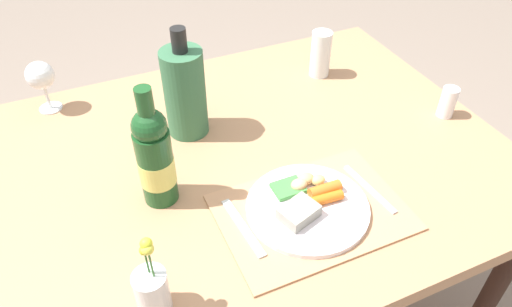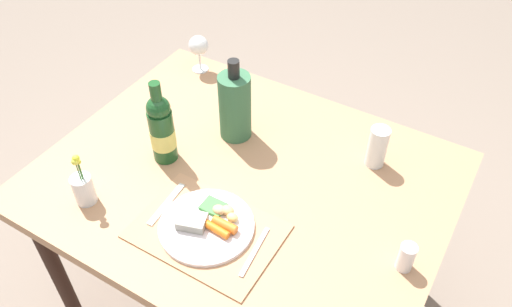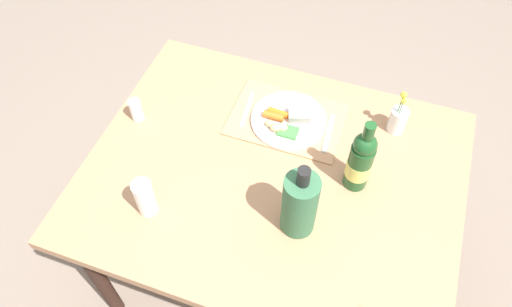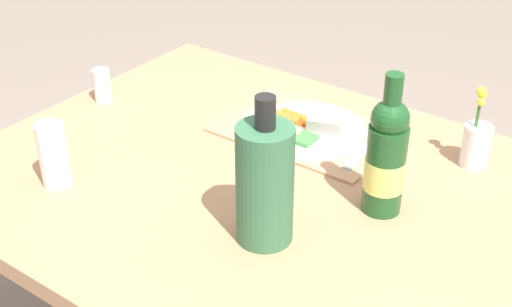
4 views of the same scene
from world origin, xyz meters
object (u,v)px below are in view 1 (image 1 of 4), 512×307
dining_table (258,172)px  water_tumbler (320,57)px  salt_shaker (448,102)px  dinner_plate (307,204)px  wine_glass (40,77)px  knife (369,189)px  wine_bottle (155,157)px  flower_vase (152,290)px  cooler_bottle (185,92)px  fork (243,227)px

dining_table → water_tumbler: water_tumbler is taller
water_tumbler → salt_shaker: bearing=-57.4°
dinner_plate → dining_table: bearing=94.6°
dining_table → wine_glass: wine_glass is taller
dining_table → knife: 0.30m
wine_bottle → salt_shaker: 0.81m
dinner_plate → wine_bottle: wine_bottle is taller
dinner_plate → flower_vase: size_ratio=1.45×
salt_shaker → cooler_bottle: size_ratio=0.30×
wine_bottle → wine_glass: 0.51m
wine_bottle → wine_glass: bearing=112.6°
dining_table → water_tumbler: bearing=39.0°
dining_table → wine_glass: bearing=138.0°
dinner_plate → salt_shaker: 0.55m
cooler_bottle → flower_vase: cooler_bottle is taller
dining_table → knife: knife is taller
dining_table → cooler_bottle: bearing=129.5°
dining_table → cooler_bottle: 0.28m
dinner_plate → fork: size_ratio=1.55×
knife → wine_bottle: bearing=152.0°
knife → flower_vase: (-0.53, -0.09, 0.05)m
dining_table → fork: size_ratio=7.09×
fork → wine_bottle: bearing=123.9°
salt_shaker → wine_bottle: bearing=179.1°
dining_table → salt_shaker: salt_shaker is taller
cooler_bottle → dinner_plate: bearing=-68.7°
flower_vase → salt_shaker: bearing=16.2°
flower_vase → dining_table: bearing=42.7°
cooler_bottle → flower_vase: 0.54m
cooler_bottle → flower_vase: size_ratio=1.56×
water_tumbler → flower_vase: flower_vase is taller
dining_table → wine_glass: size_ratio=8.43×
wine_glass → water_tumbler: wine_glass is taller
flower_vase → water_tumbler: bearing=41.0°
knife → flower_vase: flower_vase is taller
salt_shaker → flower_vase: size_ratio=0.46×
wine_bottle → wine_glass: (-0.20, 0.47, -0.02)m
cooler_bottle → wine_glass: bearing=142.3°
wine_glass → cooler_bottle: 0.42m
dinner_plate → cooler_bottle: cooler_bottle is taller
salt_shaker → cooler_bottle: (-0.68, 0.23, 0.08)m
knife → wine_glass: wine_glass is taller
dinner_plate → wine_glass: wine_glass is taller
dining_table → dinner_plate: dinner_plate is taller
fork → wine_bottle: size_ratio=0.60×
wine_glass → salt_shaker: wine_glass is taller
wine_bottle → wine_glass: size_ratio=1.98×
fork → wine_glass: size_ratio=1.19×
cooler_bottle → dining_table: bearing=-50.5°
wine_bottle → dining_table: bearing=11.4°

